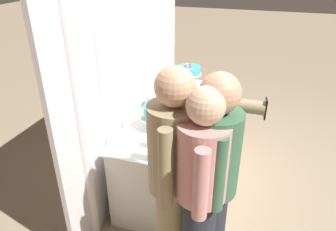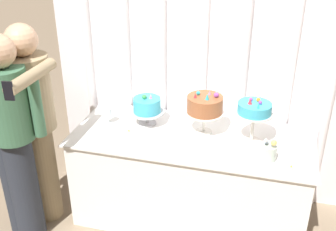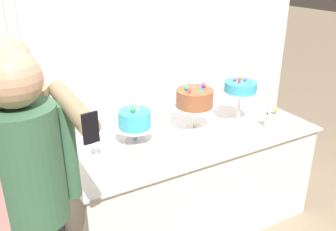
{
  "view_description": "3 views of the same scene",
  "coord_description": "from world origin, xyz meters",
  "px_view_note": "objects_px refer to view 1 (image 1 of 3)",
  "views": [
    {
      "loc": [
        -2.72,
        -0.66,
        2.2
      ],
      "look_at": [
        -0.2,
        0.16,
        0.83
      ],
      "focal_mm": 33.46,
      "sensor_mm": 36.0,
      "label": 1
    },
    {
      "loc": [
        0.54,
        -2.61,
        2.36
      ],
      "look_at": [
        -0.18,
        0.06,
        0.96
      ],
      "focal_mm": 43.48,
      "sensor_mm": 36.0,
      "label": 2
    },
    {
      "loc": [
        -1.31,
        -1.89,
        1.96
      ],
      "look_at": [
        -0.18,
        0.13,
        0.96
      ],
      "focal_mm": 38.88,
      "sensor_mm": 36.0,
      "label": 3
    }
  ],
  "objects_px": {
    "flower_vase": "(210,86)",
    "cake_table": "(179,144)",
    "wine_glass": "(152,137)",
    "tealight_near_left": "(218,87)",
    "guest_man_dark_suit": "(212,184)",
    "cake_display_rightmost": "(189,72)",
    "tealight_far_left": "(173,136)",
    "cake_display_leftmost": "(156,113)",
    "guest_man_pink_jacket": "(200,197)",
    "guest_girl_blue_dress": "(175,176)",
    "cake_display_center": "(174,86)"
  },
  "relations": [
    {
      "from": "flower_vase",
      "to": "cake_table",
      "type": "bearing_deg",
      "value": 162.62
    },
    {
      "from": "wine_glass",
      "to": "tealight_near_left",
      "type": "distance_m",
      "value": 1.49
    },
    {
      "from": "cake_table",
      "to": "guest_man_dark_suit",
      "type": "xyz_separation_m",
      "value": [
        -1.18,
        -0.55,
        0.54
      ]
    },
    {
      "from": "cake_display_rightmost",
      "to": "tealight_near_left",
      "type": "xyz_separation_m",
      "value": [
        0.29,
        -0.29,
        -0.26
      ]
    },
    {
      "from": "cake_table",
      "to": "tealight_far_left",
      "type": "xyz_separation_m",
      "value": [
        -0.49,
        -0.08,
        0.4
      ]
    },
    {
      "from": "wine_glass",
      "to": "tealight_near_left",
      "type": "height_order",
      "value": "wine_glass"
    },
    {
      "from": "cake_display_rightmost",
      "to": "wine_glass",
      "type": "distance_m",
      "value": 1.18
    },
    {
      "from": "cake_table",
      "to": "tealight_far_left",
      "type": "bearing_deg",
      "value": -170.79
    },
    {
      "from": "cake_display_leftmost",
      "to": "flower_vase",
      "type": "distance_m",
      "value": 1.04
    },
    {
      "from": "flower_vase",
      "to": "cake_display_leftmost",
      "type": "bearing_deg",
      "value": 163.32
    },
    {
      "from": "tealight_far_left",
      "to": "tealight_near_left",
      "type": "height_order",
      "value": "same"
    },
    {
      "from": "guest_man_pink_jacket",
      "to": "guest_girl_blue_dress",
      "type": "distance_m",
      "value": 0.22
    },
    {
      "from": "wine_glass",
      "to": "tealight_far_left",
      "type": "distance_m",
      "value": 0.26
    },
    {
      "from": "tealight_far_left",
      "to": "guest_man_dark_suit",
      "type": "bearing_deg",
      "value": -145.97
    },
    {
      "from": "cake_display_rightmost",
      "to": "tealight_far_left",
      "type": "distance_m",
      "value": 0.99
    },
    {
      "from": "tealight_far_left",
      "to": "guest_man_pink_jacket",
      "type": "bearing_deg",
      "value": -152.43
    },
    {
      "from": "tealight_near_left",
      "to": "guest_man_dark_suit",
      "type": "bearing_deg",
      "value": -171.68
    },
    {
      "from": "wine_glass",
      "to": "guest_man_dark_suit",
      "type": "xyz_separation_m",
      "value": [
        -0.47,
        -0.58,
        0.05
      ]
    },
    {
      "from": "cake_table",
      "to": "tealight_near_left",
      "type": "distance_m",
      "value": 0.89
    },
    {
      "from": "tealight_far_left",
      "to": "guest_man_dark_suit",
      "type": "distance_m",
      "value": 0.85
    },
    {
      "from": "cake_display_rightmost",
      "to": "wine_glass",
      "type": "height_order",
      "value": "cake_display_rightmost"
    },
    {
      "from": "guest_man_pink_jacket",
      "to": "wine_glass",
      "type": "bearing_deg",
      "value": 42.26
    },
    {
      "from": "guest_girl_blue_dress",
      "to": "cake_display_leftmost",
      "type": "bearing_deg",
      "value": 27.94
    },
    {
      "from": "cake_display_center",
      "to": "guest_girl_blue_dress",
      "type": "distance_m",
      "value": 1.32
    },
    {
      "from": "cake_display_rightmost",
      "to": "wine_glass",
      "type": "bearing_deg",
      "value": 179.88
    },
    {
      "from": "cake_display_leftmost",
      "to": "cake_display_center",
      "type": "bearing_deg",
      "value": -2.73
    },
    {
      "from": "cake_table",
      "to": "tealight_near_left",
      "type": "bearing_deg",
      "value": -19.52
    },
    {
      "from": "cake_table",
      "to": "flower_vase",
      "type": "bearing_deg",
      "value": -17.38
    },
    {
      "from": "cake_display_leftmost",
      "to": "guest_man_pink_jacket",
      "type": "distance_m",
      "value": 1.08
    },
    {
      "from": "tealight_far_left",
      "to": "tealight_near_left",
      "type": "relative_size",
      "value": 1.21
    },
    {
      "from": "tealight_near_left",
      "to": "guest_man_dark_suit",
      "type": "relative_size",
      "value": 0.02
    },
    {
      "from": "tealight_near_left",
      "to": "cake_display_leftmost",
      "type": "bearing_deg",
      "value": 161.81
    },
    {
      "from": "cake_display_leftmost",
      "to": "guest_girl_blue_dress",
      "type": "bearing_deg",
      "value": -152.06
    },
    {
      "from": "flower_vase",
      "to": "tealight_far_left",
      "type": "distance_m",
      "value": 1.09
    },
    {
      "from": "cake_display_leftmost",
      "to": "wine_glass",
      "type": "relative_size",
      "value": 2.0
    },
    {
      "from": "guest_man_dark_suit",
      "to": "guest_man_pink_jacket",
      "type": "bearing_deg",
      "value": 153.97
    },
    {
      "from": "tealight_far_left",
      "to": "guest_man_pink_jacket",
      "type": "relative_size",
      "value": 0.03
    },
    {
      "from": "cake_display_center",
      "to": "cake_table",
      "type": "bearing_deg",
      "value": -132.62
    },
    {
      "from": "cake_display_leftmost",
      "to": "tealight_near_left",
      "type": "bearing_deg",
      "value": -18.19
    },
    {
      "from": "tealight_near_left",
      "to": "wine_glass",
      "type": "bearing_deg",
      "value": 168.53
    },
    {
      "from": "cake_table",
      "to": "flower_vase",
      "type": "distance_m",
      "value": 0.77
    },
    {
      "from": "cake_display_center",
      "to": "cake_display_rightmost",
      "type": "bearing_deg",
      "value": -9.06
    },
    {
      "from": "tealight_far_left",
      "to": "cake_display_rightmost",
      "type": "bearing_deg",
      "value": 6.46
    },
    {
      "from": "flower_vase",
      "to": "tealight_near_left",
      "type": "relative_size",
      "value": 4.98
    },
    {
      "from": "cake_display_rightmost",
      "to": "tealight_near_left",
      "type": "distance_m",
      "value": 0.49
    },
    {
      "from": "cake_display_center",
      "to": "tealight_near_left",
      "type": "height_order",
      "value": "cake_display_center"
    },
    {
      "from": "tealight_far_left",
      "to": "guest_man_dark_suit",
      "type": "xyz_separation_m",
      "value": [
        -0.69,
        -0.47,
        0.14
      ]
    },
    {
      "from": "cake_display_leftmost",
      "to": "tealight_far_left",
      "type": "relative_size",
      "value": 6.24
    },
    {
      "from": "guest_girl_blue_dress",
      "to": "cake_display_center",
      "type": "bearing_deg",
      "value": 17.31
    },
    {
      "from": "guest_man_pink_jacket",
      "to": "guest_girl_blue_dress",
      "type": "relative_size",
      "value": 0.97
    }
  ]
}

